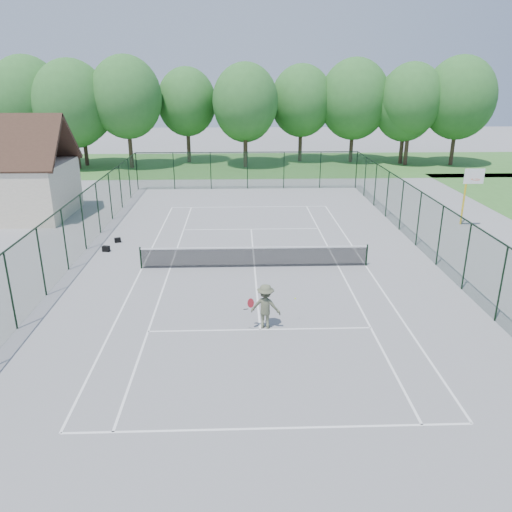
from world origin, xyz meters
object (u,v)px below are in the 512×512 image
Objects in this scene: basketball_goal at (470,185)px; sports_bag_a at (106,249)px; tennis_player at (266,306)px; tennis_net at (255,256)px.

sports_bag_a is at bearing -169.21° from basketball_goal.
basketball_goal is at bearing 44.46° from tennis_player.
tennis_net is 29.44× the size of sports_bag_a.
sports_bag_a is (-7.83, 2.58, -0.43)m from tennis_net.
tennis_player is at bearing -88.15° from tennis_net.
tennis_net is at bearing -153.55° from basketball_goal.
sports_bag_a is at bearing 161.78° from tennis_net.
tennis_net is at bearing -5.93° from sports_bag_a.
tennis_player reaches higher than sports_bag_a.
basketball_goal reaches higher than tennis_net.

